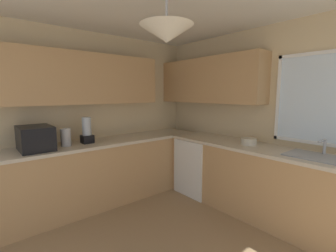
% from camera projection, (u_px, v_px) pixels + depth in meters
% --- Properties ---
extents(room_shell, '(4.02, 3.82, 2.56)m').
position_uv_depth(room_shell, '(160.00, 77.00, 2.92)').
color(room_shell, beige).
rests_on(room_shell, ground_plane).
extents(counter_run_left, '(0.65, 3.43, 0.92)m').
position_uv_depth(counter_run_left, '(94.00, 174.00, 3.37)').
color(counter_run_left, tan).
rests_on(counter_run_left, ground_plane).
extents(counter_run_back, '(3.11, 0.65, 0.92)m').
position_uv_depth(counter_run_back, '(273.00, 185.00, 2.94)').
color(counter_run_back, tan).
rests_on(counter_run_back, ground_plane).
extents(dishwasher, '(0.60, 0.60, 0.87)m').
position_uv_depth(dishwasher, '(200.00, 165.00, 3.83)').
color(dishwasher, white).
rests_on(dishwasher, ground_plane).
extents(microwave, '(0.48, 0.36, 0.29)m').
position_uv_depth(microwave, '(36.00, 138.00, 2.84)').
color(microwave, black).
rests_on(microwave, counter_run_left).
extents(kettle, '(0.13, 0.13, 0.23)m').
position_uv_depth(kettle, '(66.00, 137.00, 3.05)').
color(kettle, '#B7B7BC').
rests_on(kettle, counter_run_left).
extents(sink_assembly, '(0.63, 0.40, 0.19)m').
position_uv_depth(sink_assembly, '(319.00, 157.00, 2.52)').
color(sink_assembly, '#9EA0A5').
rests_on(sink_assembly, counter_run_back).
extents(bowl, '(0.20, 0.20, 0.09)m').
position_uv_depth(bowl, '(249.00, 141.00, 3.14)').
color(bowl, beige).
rests_on(bowl, counter_run_back).
extents(blender_appliance, '(0.15, 0.15, 0.36)m').
position_uv_depth(blender_appliance, '(87.00, 131.00, 3.24)').
color(blender_appliance, black).
rests_on(blender_appliance, counter_run_left).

